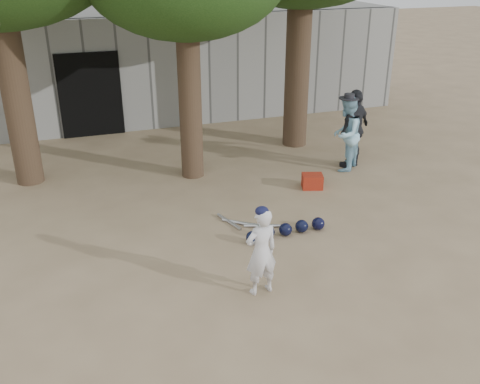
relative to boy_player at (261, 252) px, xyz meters
name	(u,v)px	position (x,y,z in m)	size (l,w,h in m)	color
ground	(224,280)	(-0.42, 0.45, -0.67)	(70.00, 70.00, 0.00)	#937C5E
boy_player	(261,252)	(0.00, 0.00, 0.00)	(0.49, 0.32, 1.34)	silver
spectator_blue	(346,134)	(3.51, 3.87, 0.17)	(0.81, 0.63, 1.67)	#90C6DF
spectator_dark	(354,129)	(3.78, 3.98, 0.23)	(1.05, 0.44, 1.79)	#222327
red_bag	(312,181)	(2.37, 3.15, -0.52)	(0.42, 0.32, 0.30)	#A72F16
back_building	(122,60)	(-0.42, 10.79, 0.83)	(16.00, 5.24, 3.00)	gray
helmet_row	(286,230)	(1.02, 1.43, -0.56)	(1.51, 0.33, 0.23)	black
bat_pile	(246,224)	(0.50, 2.02, -0.64)	(1.02, 0.85, 0.06)	#AEAEB5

